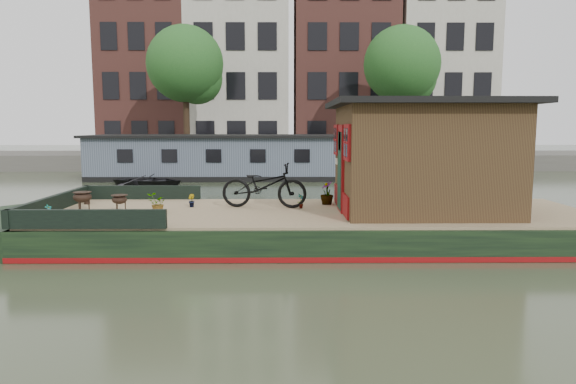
{
  "coord_description": "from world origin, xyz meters",
  "views": [
    {
      "loc": [
        -0.84,
        -11.23,
        2.51
      ],
      "look_at": [
        -0.74,
        0.5,
        1.01
      ],
      "focal_mm": 32.0,
      "sensor_mm": 36.0,
      "label": 1
    }
  ],
  "objects_px": {
    "bicycle": "(264,185)",
    "dinghy": "(149,178)",
    "brazier_front": "(120,204)",
    "brazier_rear": "(83,202)",
    "cabin": "(421,156)",
    "potted_plant_a": "(301,201)"
  },
  "relations": [
    {
      "from": "cabin",
      "to": "brazier_front",
      "type": "bearing_deg",
      "value": -178.2
    },
    {
      "from": "bicycle",
      "to": "cabin",
      "type": "bearing_deg",
      "value": -90.83
    },
    {
      "from": "bicycle",
      "to": "potted_plant_a",
      "type": "relative_size",
      "value": 5.83
    },
    {
      "from": "potted_plant_a",
      "to": "brazier_front",
      "type": "height_order",
      "value": "brazier_front"
    },
    {
      "from": "bicycle",
      "to": "dinghy",
      "type": "relative_size",
      "value": 0.65
    },
    {
      "from": "bicycle",
      "to": "brazier_rear",
      "type": "distance_m",
      "value": 4.03
    },
    {
      "from": "dinghy",
      "to": "brazier_rear",
      "type": "bearing_deg",
      "value": -157.94
    },
    {
      "from": "bicycle",
      "to": "brazier_front",
      "type": "xyz_separation_m",
      "value": [
        -3.11,
        -0.71,
        -0.32
      ]
    },
    {
      "from": "potted_plant_a",
      "to": "cabin",
      "type": "bearing_deg",
      "value": -8.3
    },
    {
      "from": "brazier_front",
      "to": "brazier_rear",
      "type": "bearing_deg",
      "value": 168.12
    },
    {
      "from": "cabin",
      "to": "potted_plant_a",
      "type": "bearing_deg",
      "value": 171.7
    },
    {
      "from": "bicycle",
      "to": "brazier_front",
      "type": "relative_size",
      "value": 4.95
    },
    {
      "from": "potted_plant_a",
      "to": "dinghy",
      "type": "distance_m",
      "value": 12.2
    },
    {
      "from": "brazier_front",
      "to": "dinghy",
      "type": "xyz_separation_m",
      "value": [
        -2.25,
        11.08,
        -0.54
      ]
    },
    {
      "from": "cabin",
      "to": "brazier_rear",
      "type": "height_order",
      "value": "cabin"
    },
    {
      "from": "brazier_front",
      "to": "brazier_rear",
      "type": "distance_m",
      "value": 0.89
    },
    {
      "from": "cabin",
      "to": "brazier_rear",
      "type": "distance_m",
      "value": 7.53
    },
    {
      "from": "cabin",
      "to": "bicycle",
      "type": "bearing_deg",
      "value": 171.73
    },
    {
      "from": "bicycle",
      "to": "brazier_front",
      "type": "bearing_deg",
      "value": 110.34
    },
    {
      "from": "cabin",
      "to": "bicycle",
      "type": "distance_m",
      "value": 3.59
    },
    {
      "from": "cabin",
      "to": "brazier_front",
      "type": "height_order",
      "value": "cabin"
    },
    {
      "from": "potted_plant_a",
      "to": "brazier_rear",
      "type": "relative_size",
      "value": 0.77
    }
  ]
}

